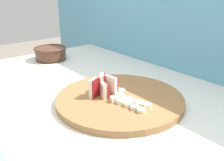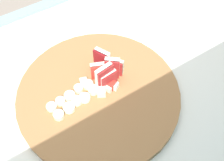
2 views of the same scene
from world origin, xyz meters
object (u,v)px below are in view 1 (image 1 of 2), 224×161
(apple_dice_pile, at_px, (113,92))
(cutting_board, at_px, (120,99))
(apple_wedge_fan, at_px, (104,86))
(banana_slice_rows, at_px, (130,102))
(ceramic_bowl, at_px, (51,53))

(apple_dice_pile, bearing_deg, cutting_board, 27.67)
(apple_wedge_fan, height_order, banana_slice_rows, apple_wedge_fan)
(cutting_board, height_order, ceramic_bowl, ceramic_bowl)
(apple_wedge_fan, relative_size, ceramic_bowl, 0.57)
(cutting_board, height_order, banana_slice_rows, banana_slice_rows)
(apple_wedge_fan, height_order, apple_dice_pile, apple_wedge_fan)
(apple_dice_pile, bearing_deg, banana_slice_rows, -0.59)
(cutting_board, distance_m, apple_dice_pile, 0.03)
(cutting_board, bearing_deg, banana_slice_rows, -10.81)
(banana_slice_rows, bearing_deg, apple_dice_pile, 179.41)
(apple_dice_pile, bearing_deg, ceramic_bowl, 174.57)
(cutting_board, bearing_deg, ceramic_bowl, 175.84)
(banana_slice_rows, bearing_deg, apple_wedge_fan, -170.43)
(banana_slice_rows, height_order, ceramic_bowl, ceramic_bowl)
(cutting_board, xyz_separation_m, banana_slice_rows, (0.06, -0.01, 0.02))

